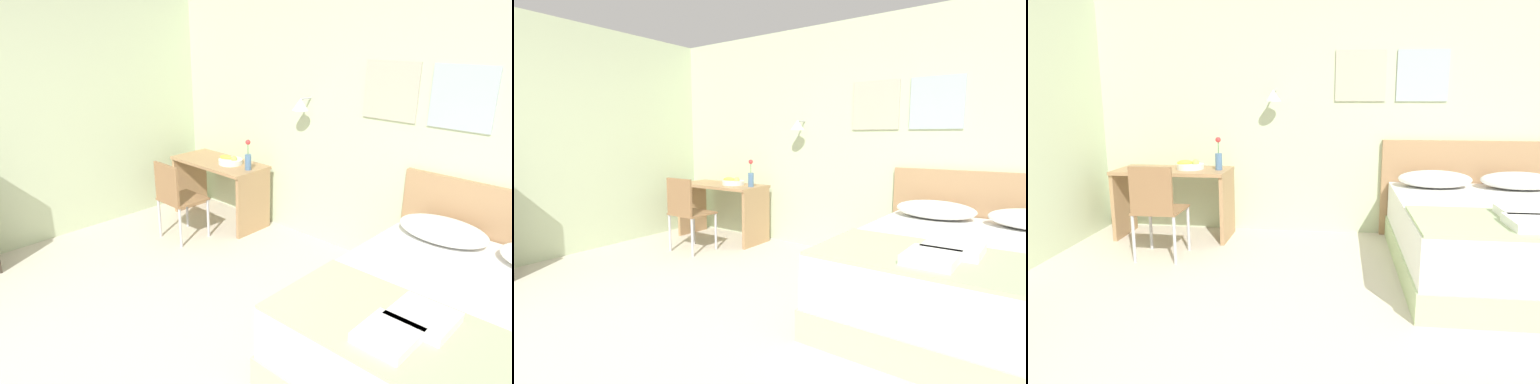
# 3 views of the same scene
# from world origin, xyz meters

# --- Properties ---
(wall_back) EXTENTS (5.85, 0.31, 2.65)m
(wall_back) POSITION_xyz_m (0.01, 3.00, 1.33)
(wall_back) COLOR beige
(wall_back) RESTS_ON ground_plane
(bed) EXTENTS (1.67, 2.06, 0.60)m
(bed) POSITION_xyz_m (1.50, 1.88, 0.30)
(bed) COLOR #B2C693
(bed) RESTS_ON ground_plane
(headboard) EXTENTS (1.79, 0.06, 1.04)m
(headboard) POSITION_xyz_m (1.50, 2.94, 0.52)
(headboard) COLOR #A87F56
(headboard) RESTS_ON ground_plane
(pillow_left) EXTENTS (0.72, 0.46, 0.17)m
(pillow_left) POSITION_xyz_m (1.10, 2.63, 0.68)
(pillow_left) COLOR white
(pillow_left) RESTS_ON bed
(throw_blanket) EXTENTS (1.62, 0.82, 0.02)m
(throw_blanket) POSITION_xyz_m (1.50, 1.28, 0.61)
(throw_blanket) COLOR #B2C693
(throw_blanket) RESTS_ON bed
(folded_towel_near_foot) EXTENTS (0.35, 0.33, 0.06)m
(folded_towel_near_foot) POSITION_xyz_m (1.50, 1.43, 0.65)
(folded_towel_near_foot) COLOR white
(folded_towel_near_foot) RESTS_ON throw_blanket
(folded_towel_mid_bed) EXTENTS (0.29, 0.33, 0.06)m
(folded_towel_mid_bed) POSITION_xyz_m (1.44, 1.14, 0.65)
(folded_towel_mid_bed) COLOR white
(folded_towel_mid_bed) RESTS_ON throw_blanket
(desk) EXTENTS (1.19, 0.56, 0.74)m
(desk) POSITION_xyz_m (-1.59, 2.58, 0.52)
(desk) COLOR #A87F56
(desk) RESTS_ON ground_plane
(desk_chair) EXTENTS (0.42, 0.42, 0.89)m
(desk_chair) POSITION_xyz_m (-1.49, 1.86, 0.53)
(desk_chair) COLOR #8E6642
(desk_chair) RESTS_ON ground_plane
(fruit_bowl) EXTENTS (0.28, 0.28, 0.11)m
(fruit_bowl) POSITION_xyz_m (-1.41, 2.60, 0.77)
(fruit_bowl) COLOR silver
(fruit_bowl) RESTS_ON desk
(flower_vase) EXTENTS (0.07, 0.07, 0.34)m
(flower_vase) POSITION_xyz_m (-1.09, 2.58, 0.86)
(flower_vase) COLOR #4C7099
(flower_vase) RESTS_ON desk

